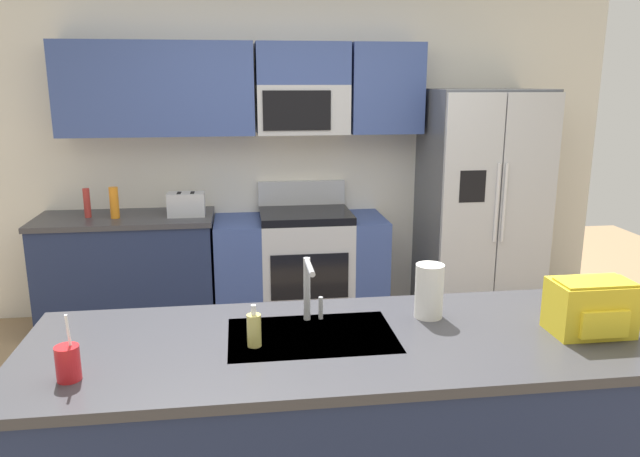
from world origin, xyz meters
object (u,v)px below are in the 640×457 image
Objects in this scene: range_oven at (301,266)px; backpack at (591,306)px; sink_faucet at (309,285)px; drink_cup_red at (68,363)px; paper_towel_roll at (429,291)px; refrigerator at (480,205)px; bottle_orange at (114,203)px; pepper_mill at (87,203)px; toaster at (186,204)px; soap_dispenser at (254,330)px.

backpack reaches higher than range_oven.
sink_faucet reaches higher than drink_cup_red.
sink_faucet is at bearing 178.71° from paper_towel_roll.
refrigerator is at bearing -2.80° from range_oven.
range_oven is 5.73× the size of bottle_orange.
bottle_orange is at bearing -177.62° from range_oven.
range_oven is 4.82× the size of sink_faucet.
range_oven is 0.74× the size of refrigerator.
sink_faucet is 1.16m from backpack.
drink_cup_red is (0.54, -2.68, -0.05)m from pepper_mill.
pepper_mill is at bearing -179.91° from range_oven.
refrigerator is at bearing 52.90° from sink_faucet.
paper_towel_roll is at bearing 15.60° from drink_cup_red.
toaster is 1.26× the size of pepper_mill.
drink_cup_red is at bearing -94.37° from toaster.
paper_towel_roll is (-1.14, -2.21, 0.09)m from refrigerator.
pepper_mill is 2.68m from sink_faucet.
backpack is (0.60, -0.26, -0.00)m from paper_towel_roll.
refrigerator is at bearing -1.29° from pepper_mill.
bottle_orange reaches higher than range_oven.
backpack is (-0.53, -2.47, 0.09)m from refrigerator.
refrigerator is (1.47, -0.07, 0.48)m from range_oven.
paper_towel_roll is at bearing 14.70° from soap_dispenser.
paper_towel_roll is 0.66m from backpack.
toaster is (-0.88, -0.05, 0.55)m from range_oven.
paper_towel_roll is at bearing -1.29° from sink_faucet.
sink_faucet is (-1.66, -2.20, 0.14)m from refrigerator.
pepper_mill is 0.69× the size of backpack.
backpack is at bearing 3.82° from drink_cup_red.
bottle_orange is (-1.41, -0.06, 0.58)m from range_oven.
range_oven is 2.58m from soap_dispenser.
bottle_orange is at bearing 111.95° from soap_dispenser.
drink_cup_red is at bearing -163.34° from soap_dispenser.
toaster is 1.65× the size of soap_dispenser.
range_oven is at bearing 3.40° from toaster.
refrigerator is 7.80× the size of bottle_orange.
pepper_mill is (-1.62, -0.00, 0.57)m from range_oven.
toaster is 2.63m from drink_cup_red.
backpack is at bearing -2.46° from soap_dispenser.
sink_faucet is at bearing 166.44° from backpack.
bottle_orange is at bearing 133.39° from backpack.
backpack is (1.37, -0.06, 0.05)m from soap_dispenser.
drink_cup_red is (-2.55, -2.61, 0.04)m from refrigerator.
pepper_mill is 0.91× the size of drink_cup_red.
paper_towel_roll is at bearing -49.36° from pepper_mill.
drink_cup_red is 1.47m from paper_towel_roll.
soap_dispenser is 1.37m from backpack.
paper_towel_roll is (1.96, -2.28, 0.01)m from pepper_mill.
toaster is at bearing 126.13° from backpack.
toaster is 3.08m from backpack.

